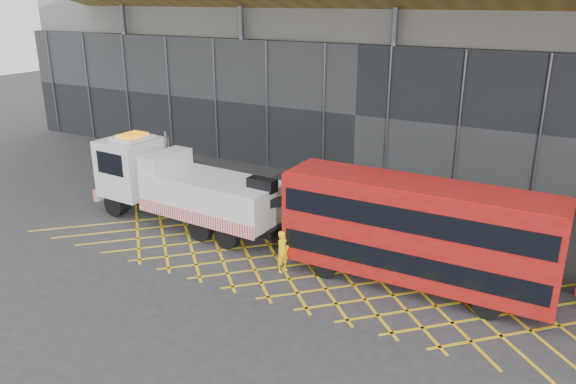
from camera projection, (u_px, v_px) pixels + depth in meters
The scene contains 6 objects.
ground_plane at pixel (215, 240), 25.68m from camera, with size 120.00×120.00×0.00m, color #2D2D30.
road_markings at pixel (308, 263), 23.46m from camera, with size 26.36×7.16×0.01m.
construction_building at pixel (399, 22), 36.96m from camera, with size 55.00×23.97×18.00m.
recovery_truck at pixel (180, 186), 27.07m from camera, with size 11.96×3.41×4.16m.
bus_towed at pixel (415, 230), 20.94m from camera, with size 10.26×2.47×4.16m.
worker at pixel (283, 252), 22.52m from camera, with size 0.63×0.42×1.74m, color yellow.
Camera 1 is at (14.45, -18.84, 10.57)m, focal length 35.00 mm.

